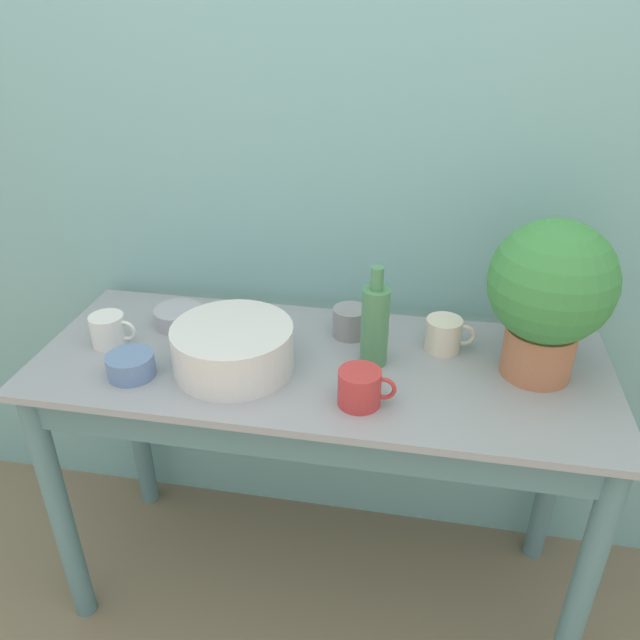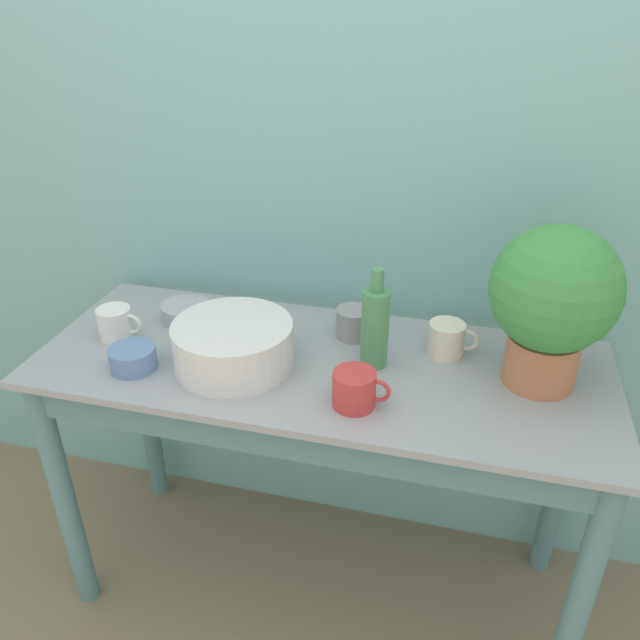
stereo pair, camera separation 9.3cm
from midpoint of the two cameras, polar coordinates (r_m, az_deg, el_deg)
wall_back at (r=1.73m, az=4.43°, el=12.69°), size 6.00×0.05×2.40m
counter_table at (r=1.67m, az=1.40°, el=-9.15°), size 1.45×0.57×0.83m
potted_plant at (r=1.51m, az=22.21°, el=1.80°), size 0.29×0.29×0.39m
bowl_wash_large at (r=1.55m, az=-6.24°, el=-2.30°), size 0.30×0.30×0.12m
bottle_tall at (r=1.53m, az=6.78°, el=-0.59°), size 0.07×0.07×0.26m
mug_grey at (r=1.68m, az=4.74°, el=-0.30°), size 0.13×0.09×0.08m
mug_cream at (r=1.63m, az=13.13°, el=-1.74°), size 0.13×0.09×0.09m
mug_red at (r=1.42m, az=5.10°, el=-6.35°), size 0.13×0.10×0.09m
mug_white at (r=1.74m, az=-16.73°, el=-0.30°), size 0.12×0.09×0.09m
bowl_small_blue at (r=1.60m, az=-15.16°, el=-3.41°), size 0.12×0.12×0.06m
bowl_small_steel at (r=1.79m, az=-10.75°, el=0.70°), size 0.13×0.13×0.05m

